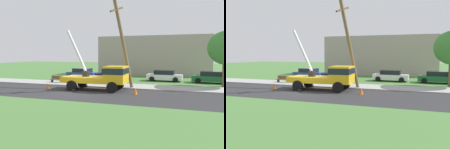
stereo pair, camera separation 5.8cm
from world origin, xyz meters
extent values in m
plane|color=#477538|center=(0.00, 12.00, 0.00)|extent=(120.00, 120.00, 0.00)
cube|color=#2B2B2D|center=(0.00, 0.00, 0.00)|extent=(80.00, 7.02, 0.01)
cube|color=#9E9E99|center=(0.00, 5.20, 0.05)|extent=(80.00, 3.37, 0.10)
cube|color=gold|center=(0.01, 1.88, 1.02)|extent=(4.38, 2.55, 0.55)
cube|color=gold|center=(3.10, 1.99, 1.55)|extent=(1.98, 2.46, 1.60)
cube|color=#19232D|center=(3.10, 1.99, 1.90)|extent=(2.00, 2.48, 0.56)
cylinder|color=black|center=(0.03, 1.88, 1.55)|extent=(0.70, 0.70, 0.50)
cylinder|color=silver|center=(-1.27, 2.49, 3.85)|extent=(2.92, 1.56, 4.26)
cube|color=black|center=(-0.54, 0.41, 0.10)|extent=(0.31, 0.31, 0.20)
cube|color=black|center=(-0.64, 3.31, 0.10)|extent=(0.31, 0.31, 0.20)
cylinder|color=black|center=(3.10, 0.78, 0.50)|extent=(1.00, 0.30, 1.00)
cylinder|color=black|center=(3.02, 3.18, 0.50)|extent=(1.00, 0.30, 1.00)
cylinder|color=black|center=(-0.86, 0.65, 0.50)|extent=(1.00, 0.30, 1.00)
cylinder|color=black|center=(-0.94, 3.05, 0.50)|extent=(1.00, 0.30, 1.00)
cylinder|color=brown|center=(3.58, 2.86, 4.26)|extent=(1.44, 3.12, 8.62)
cube|color=brown|center=(3.19, 1.82, 7.49)|extent=(0.77, 1.70, 0.73)
cone|color=orange|center=(5.22, 0.83, 0.28)|extent=(0.36, 0.36, 0.56)
cone|color=orange|center=(-3.77, 1.02, 0.28)|extent=(0.36, 0.36, 0.56)
cube|color=#263F99|center=(-5.04, 11.45, 0.55)|extent=(4.50, 2.06, 0.65)
cube|color=black|center=(-5.04, 11.45, 1.15)|extent=(2.56, 1.80, 0.55)
cylinder|color=black|center=(-3.65, 10.47, 0.32)|extent=(0.64, 0.22, 0.64)
cylinder|color=black|center=(-3.54, 12.26, 0.32)|extent=(0.64, 0.22, 0.64)
cylinder|color=black|center=(-6.55, 10.64, 0.32)|extent=(0.64, 0.22, 0.64)
cylinder|color=black|center=(-6.44, 12.44, 0.32)|extent=(0.64, 0.22, 0.64)
cube|color=black|center=(-0.22, 10.71, 0.55)|extent=(4.52, 2.12, 0.65)
cube|color=black|center=(-0.22, 10.71, 1.15)|extent=(2.58, 1.83, 0.55)
cylinder|color=black|center=(1.16, 9.71, 0.32)|extent=(0.64, 0.22, 0.64)
cylinder|color=black|center=(1.30, 11.50, 0.32)|extent=(0.64, 0.22, 0.64)
cylinder|color=black|center=(-1.73, 9.92, 0.32)|extent=(0.64, 0.22, 0.64)
cylinder|color=black|center=(-1.60, 11.72, 0.32)|extent=(0.64, 0.22, 0.64)
cube|color=silver|center=(6.61, 11.44, 0.55)|extent=(4.49, 2.04, 0.65)
cube|color=black|center=(6.61, 11.44, 1.15)|extent=(2.55, 1.79, 0.55)
cylinder|color=black|center=(8.01, 10.46, 0.32)|extent=(0.64, 0.22, 0.64)
cylinder|color=black|center=(8.11, 12.26, 0.32)|extent=(0.64, 0.22, 0.64)
cylinder|color=black|center=(5.11, 10.62, 0.32)|extent=(0.64, 0.22, 0.64)
cylinder|color=black|center=(5.21, 12.42, 0.32)|extent=(0.64, 0.22, 0.64)
cube|color=#1E6638|center=(12.13, 11.22, 0.55)|extent=(4.55, 2.21, 0.65)
cube|color=black|center=(12.13, 11.22, 1.15)|extent=(2.61, 1.88, 0.55)
cylinder|color=black|center=(10.60, 10.46, 0.32)|extent=(0.64, 0.22, 0.64)
cylinder|color=black|center=(10.77, 12.25, 0.32)|extent=(0.64, 0.22, 0.64)
cube|color=brown|center=(-5.41, 5.20, 0.45)|extent=(1.60, 0.44, 0.06)
cube|color=brown|center=(-5.41, 5.40, 0.70)|extent=(1.60, 0.06, 0.40)
cube|color=#333338|center=(-6.01, 5.20, 0.23)|extent=(0.10, 0.40, 0.45)
cube|color=#333338|center=(-4.81, 5.20, 0.23)|extent=(0.10, 0.40, 0.45)
cylinder|color=brown|center=(13.09, 8.40, 1.93)|extent=(0.36, 0.36, 3.86)
cube|color=#A5998C|center=(3.87, 20.70, 3.20)|extent=(18.00, 6.00, 6.40)
camera|label=1|loc=(9.54, -18.16, 3.47)|focal=36.41mm
camera|label=2|loc=(9.60, -18.14, 3.47)|focal=36.41mm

